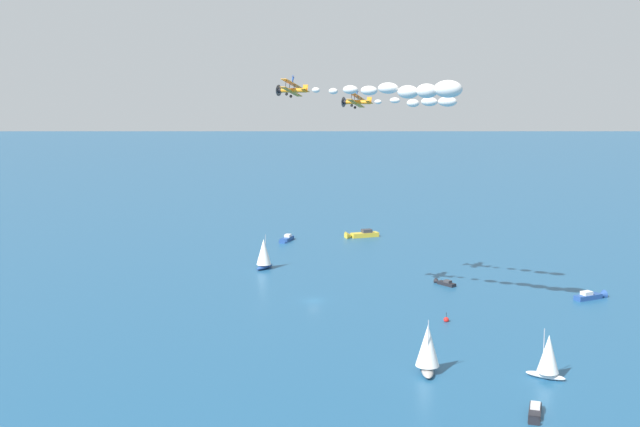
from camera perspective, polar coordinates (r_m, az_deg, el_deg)
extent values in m
plane|color=#1E517A|center=(168.47, -0.45, -6.63)|extent=(2000.00, 2000.00, 0.00)
cube|color=black|center=(184.41, 9.55, -5.27)|extent=(3.84, 4.89, 0.77)
cone|color=black|center=(186.33, 8.88, -5.10)|extent=(1.96, 1.86, 1.54)
cube|color=#38383D|center=(184.01, 9.64, -5.08)|extent=(1.93, 2.08, 0.58)
ellipsoid|color=#23478C|center=(199.86, -4.21, -4.04)|extent=(5.67, 6.88, 0.98)
cylinder|color=#B2B2B7|center=(199.34, -4.14, -2.74)|extent=(0.14, 0.14, 8.09)
cone|color=white|center=(198.70, -4.28, -2.89)|extent=(5.39, 5.39, 6.88)
cube|color=#23478C|center=(180.00, 19.62, -5.96)|extent=(7.03, 4.28, 1.07)
cone|color=#23478C|center=(182.89, 20.52, -5.78)|extent=(2.34, 2.60, 2.14)
cube|color=silver|center=(179.42, 19.52, -5.69)|extent=(2.79, 2.41, 0.80)
cube|color=#23478C|center=(238.01, -2.49, -1.93)|extent=(4.68, 7.20, 1.10)
cone|color=#23478C|center=(234.10, -2.82, -2.11)|extent=(2.71, 2.47, 2.20)
cube|color=silver|center=(238.31, -2.45, -1.68)|extent=(2.55, 2.90, 0.83)
ellipsoid|color=#9E9993|center=(127.30, 8.12, -11.66)|extent=(3.32, 7.38, 1.00)
cylinder|color=#B2B2B7|center=(125.27, 8.18, -9.77)|extent=(0.14, 0.14, 8.20)
cone|color=white|center=(126.25, 8.15, -9.82)|extent=(4.60, 4.60, 6.97)
ellipsoid|color=white|center=(129.27, 16.69, -11.66)|extent=(6.15, 5.23, 0.89)
cylinder|color=#B2B2B7|center=(128.03, 16.56, -9.91)|extent=(0.14, 0.14, 7.30)
cone|color=white|center=(127.97, 16.90, -10.11)|extent=(4.89, 4.89, 6.21)
cube|color=black|center=(115.28, 15.96, -14.20)|extent=(3.71, 5.48, 0.84)
cone|color=black|center=(112.32, 15.89, -14.83)|extent=(2.09, 1.92, 1.68)
cube|color=silver|center=(115.37, 15.98, -13.79)|extent=(1.99, 2.23, 0.63)
cube|color=gold|center=(244.22, 3.40, -1.62)|extent=(9.39, 4.86, 1.44)
cone|color=gold|center=(242.15, 2.21, -1.70)|extent=(2.90, 3.32, 2.87)
cube|color=#38383D|center=(244.26, 3.55, -1.32)|extent=(3.59, 2.96, 1.08)
sphere|color=red|center=(155.43, 9.53, -7.93)|extent=(1.10, 1.10, 1.10)
cylinder|color=black|center=(155.13, 9.54, -7.56)|extent=(0.08, 0.08, 1.00)
cylinder|color=orange|center=(154.49, -2.08, 9.29)|extent=(5.92, 4.49, 1.10)
cylinder|color=black|center=(155.95, -3.02, 9.28)|extent=(1.19, 1.36, 1.23)
cylinder|color=#4C4C51|center=(156.16, -3.15, 9.28)|extent=(1.61, 2.36, 2.81)
cube|color=orange|center=(154.58, -2.19, 9.20)|extent=(4.99, 6.52, 1.95)
cube|color=orange|center=(154.96, -2.11, 9.77)|extent=(4.99, 6.52, 1.95)
cylinder|color=black|center=(152.67, -2.61, 9.73)|extent=(0.37, 0.48, 1.59)
cylinder|color=black|center=(154.01, -2.31, 9.57)|extent=(0.37, 0.48, 1.59)
cylinder|color=black|center=(155.52, -1.99, 9.40)|extent=(0.37, 0.48, 1.59)
cylinder|color=black|center=(156.88, -1.70, 9.24)|extent=(0.37, 0.48, 1.59)
cube|color=orange|center=(153.23, -1.11, 9.50)|extent=(1.14, 0.95, 1.19)
cube|color=orange|center=(153.10, -1.14, 9.30)|extent=(2.11, 2.52, 0.71)
cylinder|color=black|center=(153.91, -2.55, 9.02)|extent=(0.65, 0.56, 0.61)
cylinder|color=black|center=(155.42, -2.22, 8.85)|extent=(0.65, 0.56, 0.61)
cylinder|color=#262628|center=(155.06, -2.09, 9.93)|extent=(0.24, 0.30, 0.89)
cylinder|color=#1E4CB2|center=(154.98, -2.11, 9.94)|extent=(0.29, 0.34, 0.79)
cylinder|color=#1E4CB2|center=(155.15, -2.08, 9.92)|extent=(0.29, 0.34, 0.79)
cube|color=#1E4CB2|center=(155.22, -2.06, 10.17)|extent=(0.42, 0.49, 0.59)
sphere|color=tan|center=(155.32, -2.05, 10.30)|extent=(0.21, 0.21, 0.21)
cylinder|color=#1E4CB2|center=(155.10, -2.10, 10.35)|extent=(0.34, 0.44, 0.48)
cylinder|color=#1E4CB2|center=(155.56, -1.99, 10.29)|extent=(0.21, 0.25, 0.58)
ellipsoid|color=silver|center=(152.30, -0.31, 9.32)|extent=(2.21, 2.14, 1.30)
ellipsoid|color=silver|center=(150.46, 1.02, 9.24)|extent=(2.49, 2.41, 1.48)
ellipsoid|color=silver|center=(148.43, 2.32, 9.34)|extent=(3.90, 3.68, 2.12)
ellipsoid|color=silver|center=(146.87, 3.73, 9.27)|extent=(4.21, 3.96, 2.25)
ellipsoid|color=silver|center=(145.45, 5.18, 9.43)|extent=(5.01, 4.69, 2.63)
ellipsoid|color=silver|center=(144.29, 6.68, 9.12)|extent=(5.33, 5.14, 3.10)
ellipsoid|color=silver|center=(142.43, 8.09, 9.17)|extent=(5.42, 5.33, 3.37)
ellipsoid|color=silver|center=(141.64, 9.67, 9.27)|extent=(6.94, 6.69, 4.04)
cylinder|color=orange|center=(167.83, 2.83, 8.42)|extent=(5.92, 4.49, 1.10)
cylinder|color=black|center=(169.07, 1.92, 8.43)|extent=(1.19, 1.36, 1.23)
cylinder|color=#4C4C51|center=(169.25, 1.79, 8.43)|extent=(1.61, 2.36, 2.81)
cube|color=orange|center=(167.90, 2.72, 8.33)|extent=(4.99, 6.52, 1.95)
cube|color=orange|center=(168.27, 2.78, 8.86)|extent=(4.99, 6.52, 1.95)
cylinder|color=black|center=(165.87, 2.40, 8.82)|extent=(0.37, 0.48, 1.59)
cylinder|color=black|center=(167.29, 2.63, 8.67)|extent=(0.37, 0.48, 1.59)
cylinder|color=black|center=(168.87, 2.88, 8.52)|extent=(0.37, 0.48, 1.59)
cylinder|color=black|center=(170.29, 3.10, 8.38)|extent=(0.37, 0.48, 1.59)
cube|color=orange|center=(166.78, 3.75, 8.59)|extent=(1.14, 0.95, 1.19)
cube|color=orange|center=(166.65, 3.72, 8.41)|extent=(2.11, 2.52, 0.71)
cylinder|color=black|center=(167.16, 2.41, 8.17)|extent=(0.65, 0.56, 0.61)
cylinder|color=black|center=(168.74, 2.66, 8.01)|extent=(0.65, 0.56, 0.61)
cylinder|color=#262628|center=(168.37, 2.80, 9.01)|extent=(0.24, 0.30, 0.89)
cylinder|color=#1E4CB2|center=(168.28, 2.79, 9.02)|extent=(0.29, 0.34, 0.79)
cylinder|color=#1E4CB2|center=(168.46, 2.82, 9.00)|extent=(0.29, 0.34, 0.79)
cube|color=#1E4CB2|center=(168.52, 2.83, 9.22)|extent=(0.42, 0.49, 0.59)
sphere|color=tan|center=(168.62, 2.84, 9.35)|extent=(0.21, 0.21, 0.21)
cylinder|color=#1E4CB2|center=(168.15, 2.77, 9.30)|extent=(0.40, 0.53, 0.23)
cylinder|color=#1E4CB2|center=(168.96, 2.90, 9.22)|extent=(0.40, 0.53, 0.23)
ellipsoid|color=silver|center=(165.45, 4.42, 8.42)|extent=(2.09, 2.02, 1.21)
ellipsoid|color=silver|center=(163.97, 5.69, 8.52)|extent=(2.85, 2.67, 1.51)
ellipsoid|color=silver|center=(163.08, 7.05, 8.29)|extent=(3.57, 3.44, 2.08)
ellipsoid|color=silver|center=(161.03, 8.27, 8.37)|extent=(4.38, 4.12, 2.35)
ellipsoid|color=silver|center=(159.87, 9.62, 8.35)|extent=(4.92, 4.60, 2.59)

